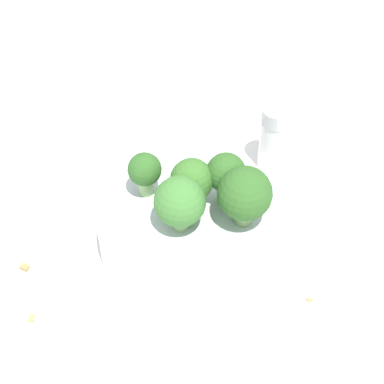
{
  "coord_description": "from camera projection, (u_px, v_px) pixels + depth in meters",
  "views": [
    {
      "loc": [
        0.31,
        0.25,
        0.49
      ],
      "look_at": [
        0.0,
        0.0,
        0.07
      ],
      "focal_mm": 60.0,
      "sensor_mm": 36.0,
      "label": 1
    }
  ],
  "objects": [
    {
      "name": "broccoli_floret_2",
      "position": [
        245.0,
        194.0,
        0.58
      ],
      "size": [
        0.05,
        0.05,
        0.06
      ],
      "color": "#7A9E5B",
      "rests_on": "bowl"
    },
    {
      "name": "broccoli_floret_4",
      "position": [
        226.0,
        174.0,
        0.59
      ],
      "size": [
        0.04,
        0.04,
        0.06
      ],
      "color": "#84AD66",
      "rests_on": "bowl"
    },
    {
      "name": "almond_crumb_1",
      "position": [
        24.0,
        266.0,
        0.61
      ],
      "size": [
        0.01,
        0.01,
        0.01
      ],
      "primitive_type": "cube",
      "rotation": [
        0.0,
        0.0,
        4.91
      ],
      "color": "#AD7F4C",
      "rests_on": "ground_plane"
    },
    {
      "name": "pepper_shaker",
      "position": [
        276.0,
        138.0,
        0.68
      ],
      "size": [
        0.03,
        0.03,
        0.08
      ],
      "color": "silver",
      "rests_on": "ground_plane"
    },
    {
      "name": "ground_plane",
      "position": [
        192.0,
        241.0,
        0.64
      ],
      "size": [
        3.0,
        3.0,
        0.0
      ],
      "primitive_type": "plane",
      "color": "white"
    },
    {
      "name": "broccoli_floret_0",
      "position": [
        181.0,
        203.0,
        0.57
      ],
      "size": [
        0.05,
        0.05,
        0.06
      ],
      "color": "#8EB770",
      "rests_on": "bowl"
    },
    {
      "name": "almond_crumb_3",
      "position": [
        309.0,
        299.0,
        0.58
      ],
      "size": [
        0.0,
        0.01,
        0.01
      ],
      "primitive_type": "cube",
      "rotation": [
        0.0,
        0.0,
        1.25
      ],
      "color": "#AD7F4C",
      "rests_on": "ground_plane"
    },
    {
      "name": "broccoli_floret_1",
      "position": [
        192.0,
        182.0,
        0.59
      ],
      "size": [
        0.04,
        0.04,
        0.05
      ],
      "color": "#7A9E5B",
      "rests_on": "bowl"
    },
    {
      "name": "almond_crumb_0",
      "position": [
        31.0,
        317.0,
        0.57
      ],
      "size": [
        0.01,
        0.01,
        0.01
      ],
      "primitive_type": "cube",
      "rotation": [
        0.0,
        0.0,
        0.59
      ],
      "color": "tan",
      "rests_on": "ground_plane"
    },
    {
      "name": "broccoli_floret_3",
      "position": [
        145.0,
        171.0,
        0.61
      ],
      "size": [
        0.03,
        0.03,
        0.05
      ],
      "color": "#8EB770",
      "rests_on": "bowl"
    },
    {
      "name": "bowl",
      "position": [
        192.0,
        228.0,
        0.62
      ],
      "size": [
        0.18,
        0.18,
        0.04
      ],
      "primitive_type": "cylinder",
      "color": "silver",
      "rests_on": "ground_plane"
    },
    {
      "name": "almond_crumb_2",
      "position": [
        112.0,
        187.0,
        0.68
      ],
      "size": [
        0.01,
        0.01,
        0.01
      ],
      "primitive_type": "cube",
      "rotation": [
        0.0,
        0.0,
        3.75
      ],
      "color": "tan",
      "rests_on": "ground_plane"
    }
  ]
}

